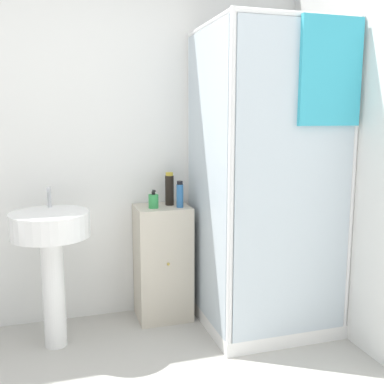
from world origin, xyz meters
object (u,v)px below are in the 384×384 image
at_px(shampoo_bottle_tall_black, 169,189).
at_px(shampoo_bottle_blue, 180,195).
at_px(soap_dispenser, 153,201).
at_px(sink, 51,244).

xyz_separation_m(shampoo_bottle_tall_black, shampoo_bottle_blue, (0.05, -0.10, -0.02)).
relative_size(soap_dispenser, shampoo_bottle_tall_black, 0.55).
height_order(soap_dispenser, shampoo_bottle_tall_black, shampoo_bottle_tall_black).
relative_size(sink, soap_dispenser, 7.83).
distance_m(shampoo_bottle_tall_black, shampoo_bottle_blue, 0.12).
distance_m(soap_dispenser, shampoo_bottle_blue, 0.18).
distance_m(sink, shampoo_bottle_blue, 0.89).
height_order(sink, shampoo_bottle_tall_black, shampoo_bottle_tall_black).
bearing_deg(shampoo_bottle_blue, sink, -170.94).
bearing_deg(shampoo_bottle_tall_black, shampoo_bottle_blue, -65.97).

